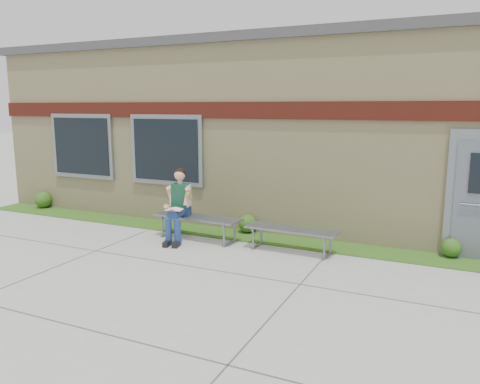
% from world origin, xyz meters
% --- Properties ---
extents(ground, '(80.00, 80.00, 0.00)m').
position_xyz_m(ground, '(0.00, 0.00, 0.00)').
color(ground, '#9E9E99').
rests_on(ground, ground).
extents(grass_strip, '(16.00, 0.80, 0.02)m').
position_xyz_m(grass_strip, '(0.00, 2.60, 0.01)').
color(grass_strip, '#2F5416').
rests_on(grass_strip, ground).
extents(school_building, '(16.20, 6.22, 4.20)m').
position_xyz_m(school_building, '(-0.00, 5.99, 2.10)').
color(school_building, beige).
rests_on(school_building, ground).
extents(bench_left, '(1.89, 0.64, 0.48)m').
position_xyz_m(bench_left, '(-1.65, 2.00, 0.37)').
color(bench_left, slate).
rests_on(bench_left, ground).
extents(bench_right, '(1.74, 0.53, 0.45)m').
position_xyz_m(bench_right, '(0.35, 2.00, 0.35)').
color(bench_right, slate).
rests_on(bench_right, ground).
extents(girl, '(0.57, 0.91, 1.46)m').
position_xyz_m(girl, '(-1.97, 1.78, 0.76)').
color(girl, navy).
rests_on(girl, ground).
extents(shrub_west, '(0.43, 0.43, 0.43)m').
position_xyz_m(shrub_west, '(-6.87, 2.85, 0.23)').
color(shrub_west, '#2F5416').
rests_on(shrub_west, grass_strip).
extents(shrub_mid, '(0.39, 0.39, 0.39)m').
position_xyz_m(shrub_mid, '(-0.92, 2.85, 0.22)').
color(shrub_mid, '#2F5416').
rests_on(shrub_mid, grass_strip).
extents(shrub_east, '(0.34, 0.34, 0.34)m').
position_xyz_m(shrub_east, '(3.07, 2.85, 0.19)').
color(shrub_east, '#2F5416').
rests_on(shrub_east, grass_strip).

